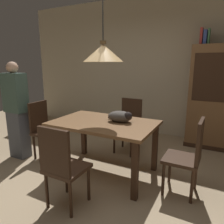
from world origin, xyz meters
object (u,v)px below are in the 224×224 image
object	(u,v)px
chair_right_side	(189,154)
book_blue_wide	(205,38)
dining_table	(104,129)
book_green_slim	(209,37)
person_standing	(17,111)
book_red_tall	(202,37)
cat_sleeping	(121,116)
pendant_lamp	(103,53)
hutch_bookcase	(222,100)
chair_near_front	(62,164)
chair_far_back	(129,123)
chair_left_side	(44,127)

from	to	relation	value
chair_right_side	book_blue_wide	distance (m)	2.30
dining_table	book_blue_wide	bearing A→B (deg)	59.53
book_green_slim	person_standing	world-z (taller)	book_green_slim
dining_table	book_red_tall	size ratio (longest dim) A/B	5.00
cat_sleeping	pendant_lamp	size ratio (longest dim) A/B	0.30
hutch_bookcase	cat_sleeping	bearing A→B (deg)	-126.02
pendant_lamp	hutch_bookcase	distance (m)	2.39
chair_near_front	book_green_slim	distance (m)	3.22
chair_right_side	book_red_tall	size ratio (longest dim) A/B	3.32
cat_sleeping	chair_far_back	bearing A→B (deg)	104.53
book_green_slim	book_red_tall	bearing A→B (deg)	180.00
chair_near_front	pendant_lamp	distance (m)	1.45
dining_table	book_blue_wide	xyz separation A→B (m)	(1.04, 1.77, 1.32)
dining_table	person_standing	distance (m)	1.52
dining_table	pendant_lamp	size ratio (longest dim) A/B	1.08
person_standing	cat_sleeping	bearing A→B (deg)	10.01
person_standing	chair_left_side	bearing A→B (deg)	26.67
cat_sleeping	person_standing	size ratio (longest dim) A/B	0.25
chair_near_front	book_green_slim	size ratio (longest dim) A/B	3.58
cat_sleeping	pendant_lamp	xyz separation A→B (m)	(-0.20, -0.11, 0.84)
chair_near_front	hutch_bookcase	distance (m)	3.02
chair_near_front	dining_table	bearing A→B (deg)	89.96
chair_far_back	book_green_slim	distance (m)	2.04
chair_left_side	book_green_slim	bearing A→B (deg)	38.51
pendant_lamp	book_red_tall	world-z (taller)	pendant_lamp
book_blue_wide	book_green_slim	distance (m)	0.06
chair_far_back	book_red_tall	distance (m)	1.98
book_red_tall	person_standing	xyz separation A→B (m)	(-2.48, -1.96, -1.21)
chair_right_side	book_red_tall	world-z (taller)	book_red_tall
chair_right_side	hutch_bookcase	size ratio (longest dim) A/B	0.50
chair_left_side	pendant_lamp	size ratio (longest dim) A/B	0.72
chair_left_side	book_red_tall	distance (m)	3.12
chair_right_side	person_standing	distance (m)	2.65
chair_far_back	chair_right_side	size ratio (longest dim) A/B	1.00
chair_near_front	book_green_slim	world-z (taller)	book_green_slim
pendant_lamp	book_blue_wide	bearing A→B (deg)	59.53
chair_left_side	pendant_lamp	distance (m)	1.61
book_red_tall	chair_near_front	bearing A→B (deg)	-110.29
chair_left_side	book_green_slim	world-z (taller)	book_green_slim
book_blue_wide	book_red_tall	bearing A→B (deg)	180.00
chair_left_side	pendant_lamp	xyz separation A→B (m)	(1.13, 0.00, 1.15)
chair_far_back	pendant_lamp	xyz separation A→B (m)	(-0.00, -0.88, 1.15)
chair_right_side	hutch_bookcase	bearing A→B (deg)	81.01
chair_right_side	pendant_lamp	size ratio (longest dim) A/B	0.72
chair_left_side	book_red_tall	bearing A→B (deg)	40.07
chair_right_side	chair_far_back	bearing A→B (deg)	141.97
chair_near_front	chair_right_side	size ratio (longest dim) A/B	1.00
chair_right_side	cat_sleeping	bearing A→B (deg)	173.13
dining_table	book_green_slim	world-z (taller)	book_green_slim
chair_near_front	cat_sleeping	world-z (taller)	chair_near_front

